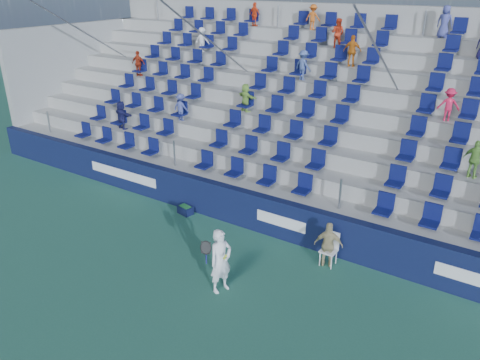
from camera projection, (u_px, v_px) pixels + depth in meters
name	position (u px, v px, depth m)	size (l,w,h in m)	color
ground	(176.00, 273.00, 12.36)	(70.00, 70.00, 0.00)	#2B6651
sponsor_wall	(241.00, 207.00, 14.54)	(24.00, 0.32, 1.20)	#10173D
grandstand	(313.00, 121.00, 17.83)	(24.00, 8.17, 6.63)	#979792
tennis_player	(221.00, 261.00, 11.35)	(0.69, 0.71, 1.68)	white
line_judge_chair	(330.00, 246.00, 12.57)	(0.42, 0.43, 0.94)	white
line_judge	(328.00, 245.00, 12.41)	(0.76, 0.32, 1.29)	tan
ball_bin	(185.00, 210.00, 15.37)	(0.55, 0.42, 0.28)	black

